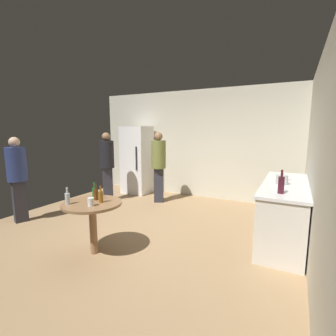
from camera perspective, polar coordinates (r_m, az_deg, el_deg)
The scene contains 16 objects.
ground_plane at distance 4.45m, azimuth -7.80°, elevation -14.61°, with size 5.20×5.20×0.10m, color #9E7C56.
wall_back at distance 6.42m, azimuth 5.61°, elevation 5.55°, with size 5.32×0.06×2.70m, color beige.
wall_side_right at distance 3.35m, azimuth 31.54°, elevation 1.30°, with size 0.06×5.20×2.70m, color beige.
refrigerator at distance 6.75m, azimuth -7.16°, elevation 1.86°, with size 0.70×0.68×1.80m.
kitchen_counter at distance 4.33m, azimuth 25.16°, elevation -8.98°, with size 0.64×2.06×0.90m.
kettle at distance 4.09m, azimuth 24.90°, elevation -2.44°, with size 0.24×0.17×0.18m.
wine_bottle_on_counter at distance 3.49m, azimuth 24.72°, elevation -3.49°, with size 0.08×0.08×0.31m.
foreground_table at distance 3.57m, azimuth -17.10°, elevation -9.24°, with size 0.80×0.80×0.73m.
beer_bottle_amber at distance 3.49m, azimuth -15.29°, elevation -6.36°, with size 0.06×0.06×0.23m.
beer_bottle_brown at distance 3.62m, azimuth -16.34°, elevation -5.82°, with size 0.06×0.06×0.23m.
beer_bottle_green at distance 3.73m, azimuth -16.67°, elevation -5.42°, with size 0.06×0.06×0.23m.
beer_bottle_clear at distance 3.54m, azimuth -22.25°, elevation -6.49°, with size 0.06×0.06×0.23m.
plastic_cup_white at distance 3.37m, azimuth -17.43°, elevation -7.50°, with size 0.08×0.08×0.11m, color white.
person_in_navy_shirt at distance 5.30m, azimuth -31.53°, elevation -1.03°, with size 0.44×0.44×1.59m.
person_in_black_shirt at distance 6.07m, azimuth -13.95°, elevation 1.49°, with size 0.48×0.48×1.65m.
person_in_olive_shirt at distance 5.79m, azimuth -2.20°, elevation 1.47°, with size 0.46×0.46×1.66m.
Camera 1 is at (2.38, -3.32, 1.71)m, focal length 26.33 mm.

